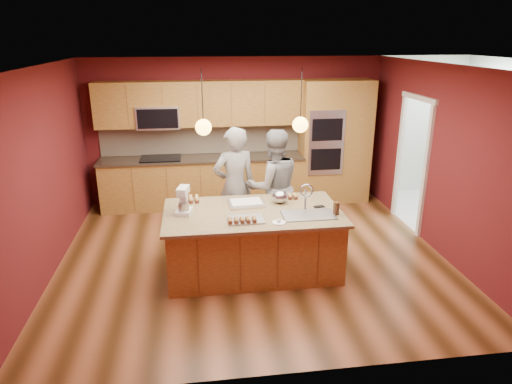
{
  "coord_description": "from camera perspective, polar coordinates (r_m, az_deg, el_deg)",
  "views": [
    {
      "loc": [
        -0.77,
        -5.98,
        3.08
      ],
      "look_at": [
        0.03,
        -0.1,
        1.02
      ],
      "focal_mm": 32.0,
      "sensor_mm": 36.0,
      "label": 1
    }
  ],
  "objects": [
    {
      "name": "floor",
      "position": [
        6.78,
        -0.4,
        -7.9
      ],
      "size": [
        5.5,
        5.5,
        0.0
      ],
      "primitive_type": "plane",
      "color": "#3E240E",
      "rests_on": "ground"
    },
    {
      "name": "ceiling",
      "position": [
        6.05,
        -0.46,
        15.54
      ],
      "size": [
        5.5,
        5.5,
        0.0
      ],
      "primitive_type": "plane",
      "rotation": [
        3.14,
        0.0,
        0.0
      ],
      "color": "white",
      "rests_on": "ground"
    },
    {
      "name": "wall_back",
      "position": [
        8.69,
        -2.56,
        7.65
      ],
      "size": [
        5.5,
        0.0,
        5.5
      ],
      "primitive_type": "plane",
      "rotation": [
        1.57,
        0.0,
        0.0
      ],
      "color": "#551417",
      "rests_on": "ground"
    },
    {
      "name": "wall_front",
      "position": [
        3.97,
        4.24,
        -6.79
      ],
      "size": [
        5.5,
        0.0,
        5.5
      ],
      "primitive_type": "plane",
      "rotation": [
        -1.57,
        0.0,
        0.0
      ],
      "color": "#551417",
      "rests_on": "ground"
    },
    {
      "name": "wall_left",
      "position": [
        6.54,
        -25.1,
        1.95
      ],
      "size": [
        0.0,
        5.0,
        5.0
      ],
      "primitive_type": "plane",
      "rotation": [
        1.57,
        0.0,
        1.57
      ],
      "color": "#551417",
      "rests_on": "ground"
    },
    {
      "name": "wall_right",
      "position": [
        7.16,
        22.03,
        3.74
      ],
      "size": [
        0.0,
        5.0,
        5.0
      ],
      "primitive_type": "plane",
      "rotation": [
        1.57,
        0.0,
        -1.57
      ],
      "color": "#551417",
      "rests_on": "ground"
    },
    {
      "name": "cabinet_run",
      "position": [
        8.5,
        -6.95,
        4.72
      ],
      "size": [
        3.74,
        0.64,
        2.3
      ],
      "color": "brown",
      "rests_on": "floor"
    },
    {
      "name": "oven_column",
      "position": [
        8.8,
        9.77,
        6.21
      ],
      "size": [
        1.3,
        0.62,
        2.3
      ],
      "color": "brown",
      "rests_on": "floor"
    },
    {
      "name": "doorway_trim",
      "position": [
        7.9,
        18.86,
        3.21
      ],
      "size": [
        0.08,
        1.11,
        2.2
      ],
      "primitive_type": null,
      "color": "silver",
      "rests_on": "wall_right"
    },
    {
      "name": "laundry_room",
      "position": [
        8.89,
        27.89,
        9.67
      ],
      "size": [
        2.6,
        2.7,
        2.7
      ],
      "color": "beige",
      "rests_on": "ground"
    },
    {
      "name": "pendant_left",
      "position": [
        5.67,
        -6.59,
        8.08
      ],
      "size": [
        0.2,
        0.2,
        0.8
      ],
      "color": "black",
      "rests_on": "ceiling"
    },
    {
      "name": "pendant_right",
      "position": [
        5.82,
        5.56,
        8.41
      ],
      "size": [
        0.2,
        0.2,
        0.8
      ],
      "color": "black",
      "rests_on": "ceiling"
    },
    {
      "name": "island",
      "position": [
        6.2,
        -0.25,
        -6.04
      ],
      "size": [
        2.34,
        1.31,
        1.24
      ],
      "color": "brown",
      "rests_on": "floor"
    },
    {
      "name": "person_left",
      "position": [
        6.85,
        -2.69,
        0.66
      ],
      "size": [
        0.75,
        0.58,
        1.82
      ],
      "primitive_type": "imported",
      "rotation": [
        0.0,
        0.0,
        3.38
      ],
      "color": "black",
      "rests_on": "floor"
    },
    {
      "name": "person_right",
      "position": [
        6.93,
        2.21,
        0.66
      ],
      "size": [
        0.93,
        0.77,
        1.77
      ],
      "primitive_type": "imported",
      "rotation": [
        0.0,
        0.0,
        3.26
      ],
      "color": "slate",
      "rests_on": "floor"
    },
    {
      "name": "stand_mixer",
      "position": [
        5.99,
        -9.05,
        -1.26
      ],
      "size": [
        0.24,
        0.29,
        0.36
      ],
      "rotation": [
        0.0,
        0.0,
        -0.23
      ],
      "color": "white",
      "rests_on": "island"
    },
    {
      "name": "sheet_cake",
      "position": [
        6.26,
        -1.21,
        -1.39
      ],
      "size": [
        0.5,
        0.38,
        0.05
      ],
      "rotation": [
        0.0,
        0.0,
        0.06
      ],
      "color": "silver",
      "rests_on": "island"
    },
    {
      "name": "cooling_rack",
      "position": [
        5.75,
        -1.29,
        -3.43
      ],
      "size": [
        0.45,
        0.32,
        0.02
      ],
      "primitive_type": "cube",
      "rotation": [
        0.0,
        0.0,
        0.0
      ],
      "color": "silver",
      "rests_on": "island"
    },
    {
      "name": "mixing_bowl",
      "position": [
        6.31,
        3.03,
        -0.6
      ],
      "size": [
        0.22,
        0.22,
        0.19
      ],
      "primitive_type": "ellipsoid",
      "color": "#A8AAAF",
      "rests_on": "island"
    },
    {
      "name": "plate",
      "position": [
        5.67,
        2.89,
        -3.83
      ],
      "size": [
        0.17,
        0.17,
        0.01
      ],
      "primitive_type": "cylinder",
      "color": "white",
      "rests_on": "island"
    },
    {
      "name": "tumbler",
      "position": [
        6.0,
        10.0,
        -2.02
      ],
      "size": [
        0.08,
        0.08,
        0.16
      ],
      "primitive_type": "cylinder",
      "color": "#382213",
      "rests_on": "island"
    },
    {
      "name": "phone",
      "position": [
        6.24,
        7.89,
        -1.81
      ],
      "size": [
        0.15,
        0.1,
        0.01
      ],
      "primitive_type": "cube",
      "rotation": [
        0.0,
        0.0,
        0.16
      ],
      "color": "black",
      "rests_on": "island"
    },
    {
      "name": "cupcakes_left",
      "position": [
        6.44,
        -8.15,
        -0.86
      ],
      "size": [
        0.24,
        0.24,
        0.07
      ],
      "primitive_type": null,
      "color": "tan",
      "rests_on": "island"
    },
    {
      "name": "cupcakes_rack",
      "position": [
        5.64,
        -1.77,
        -3.49
      ],
      "size": [
        0.37,
        0.15,
        0.07
      ],
      "primitive_type": null,
      "color": "tan",
      "rests_on": "island"
    },
    {
      "name": "cupcakes_right",
      "position": [
        6.51,
        4.57,
        -0.53
      ],
      "size": [
        0.15,
        0.15,
        0.07
      ],
      "primitive_type": null,
      "color": "tan",
      "rests_on": "island"
    },
    {
      "name": "washer",
      "position": [
        8.77,
        27.06,
        -0.08
      ],
      "size": [
        0.8,
        0.82,
        1.01
      ],
      "primitive_type": "cube",
      "rotation": [
        0.0,
        0.0,
        0.33
      ],
      "color": "white",
      "rests_on": "floor"
    },
    {
      "name": "dryer",
      "position": [
        9.44,
        24.58,
        1.31
      ],
      "size": [
        0.67,
        0.69,
        0.94
      ],
      "primitive_type": "cube",
      "rotation": [
        0.0,
        0.0,
        -0.16
      ],
      "color": "white",
      "rests_on": "floor"
    }
  ]
}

